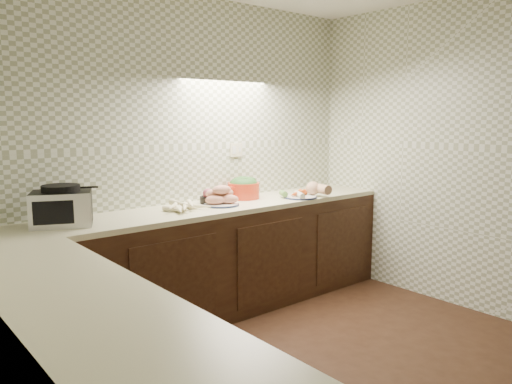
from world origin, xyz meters
TOP-DOWN VIEW (x-y plane):
  - room at (0.00, 0.00)m, footprint 3.60×3.60m
  - counter at (-0.68, 0.68)m, footprint 3.60×3.60m
  - toaster_oven at (-1.10, 1.55)m, footprint 0.46×0.42m
  - parsnip_pile at (-0.18, 1.48)m, footprint 0.38×0.36m
  - sweet_potato_plate at (0.15, 1.48)m, footprint 0.30×0.29m
  - onion_bowl at (0.14, 1.62)m, footprint 0.16×0.16m
  - dutch_oven at (0.51, 1.64)m, footprint 0.35×0.31m
  - veg_plate at (0.98, 1.33)m, footprint 0.41×0.33m

SIDE VIEW (x-z plane):
  - counter at x=-0.68m, z-range 0.00..0.90m
  - parsnip_pile at x=-0.18m, z-range 0.89..0.97m
  - onion_bowl at x=0.14m, z-range 0.88..1.01m
  - veg_plate at x=0.98m, z-range 0.88..1.02m
  - sweet_potato_plate at x=0.15m, z-range 0.88..1.04m
  - dutch_oven at x=0.51m, z-range 0.90..1.09m
  - toaster_oven at x=-1.10m, z-range 0.89..1.16m
  - room at x=0.00m, z-range 0.33..2.93m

